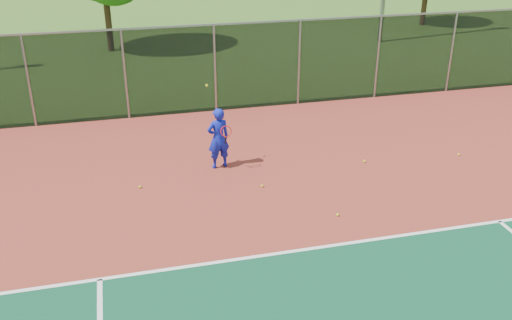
% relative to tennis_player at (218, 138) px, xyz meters
% --- Properties ---
extents(court_apron, '(30.00, 20.00, 0.02)m').
position_rel_tennis_player_xyz_m(court_apron, '(3.75, -5.48, -0.87)').
color(court_apron, maroon).
rests_on(court_apron, ground).
extents(fence_back, '(30.00, 0.06, 3.03)m').
position_rel_tennis_player_xyz_m(fence_back, '(3.75, 4.52, 0.68)').
color(fence_back, black).
rests_on(fence_back, court_apron).
extents(tennis_player, '(0.69, 0.67, 2.38)m').
position_rel_tennis_player_xyz_m(tennis_player, '(0.00, 0.00, 0.00)').
color(tennis_player, '#121DA9').
rests_on(tennis_player, court_apron).
extents(practice_ball_0, '(0.07, 0.07, 0.07)m').
position_rel_tennis_player_xyz_m(practice_ball_0, '(0.85, -1.47, -0.83)').
color(practice_ball_0, yellow).
rests_on(practice_ball_0, court_apron).
extents(practice_ball_1, '(0.07, 0.07, 0.07)m').
position_rel_tennis_player_xyz_m(practice_ball_1, '(-2.22, -0.75, -0.83)').
color(practice_ball_1, yellow).
rests_on(practice_ball_1, court_apron).
extents(practice_ball_3, '(0.07, 0.07, 0.07)m').
position_rel_tennis_player_xyz_m(practice_ball_3, '(6.89, -0.96, -0.83)').
color(practice_ball_3, yellow).
rests_on(practice_ball_3, court_apron).
extents(practice_ball_4, '(0.07, 0.07, 0.07)m').
position_rel_tennis_player_xyz_m(practice_ball_4, '(2.21, -3.32, -0.83)').
color(practice_ball_4, yellow).
rests_on(practice_ball_4, court_apron).
extents(practice_ball_5, '(0.07, 0.07, 0.07)m').
position_rel_tennis_player_xyz_m(practice_ball_5, '(4.04, -0.72, -0.83)').
color(practice_ball_5, yellow).
rests_on(practice_ball_5, court_apron).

